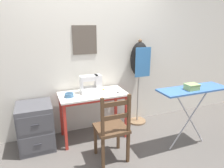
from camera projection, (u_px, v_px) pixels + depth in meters
name	position (u px, v px, depth m)	size (l,w,h in m)	color
ground_plane	(99.00, 144.00, 3.01)	(14.00, 14.00, 0.00)	#5B5651
wall_back	(86.00, 54.00, 3.15)	(10.00, 0.07, 2.55)	silver
sewing_table	(93.00, 100.00, 3.04)	(1.01, 0.51, 0.73)	silver
sewing_machine	(92.00, 84.00, 3.04)	(0.34, 0.19, 0.29)	white
fabric_bowl	(69.00, 95.00, 2.86)	(0.13, 0.13, 0.06)	teal
scissors	(119.00, 92.00, 3.07)	(0.15, 0.08, 0.01)	silver
thread_spool_near_machine	(103.00, 89.00, 3.15)	(0.04, 0.04, 0.03)	yellow
wooden_chair	(112.00, 129.00, 2.56)	(0.40, 0.38, 0.94)	#513823
filing_cabinet	(36.00, 126.00, 2.86)	(0.48, 0.51, 0.67)	#4C4C51
dress_form	(139.00, 64.00, 3.38)	(0.32, 0.32, 1.50)	#846647
ironing_board	(193.00, 92.00, 2.74)	(1.01, 0.33, 0.90)	#3D6BAD
storage_box	(192.00, 87.00, 2.66)	(0.17, 0.14, 0.08)	#8EB266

